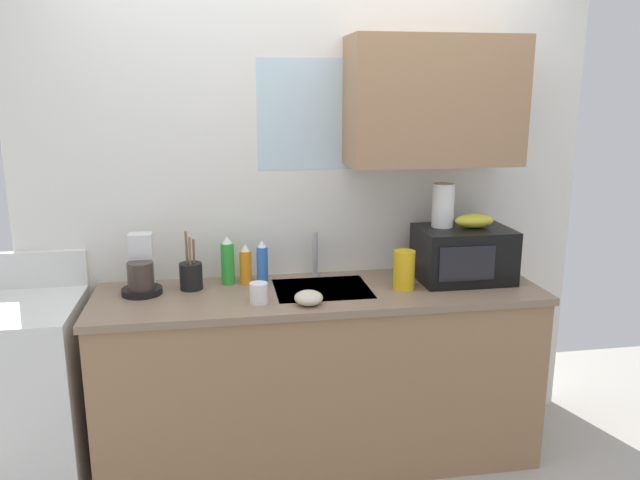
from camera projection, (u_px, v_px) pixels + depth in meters
name	position (u px, v px, depth m)	size (l,w,h in m)	color
kitchen_wall_assembly	(331.00, 187.00, 3.24)	(2.93, 0.42, 2.50)	white
counter_unit	(320.00, 374.00, 3.14)	(2.16, 0.63, 0.90)	#9E7551
sink_faucet	(315.00, 254.00, 3.24)	(0.03, 0.03, 0.23)	#B2B5BA
stove_range	(18.00, 396.00, 2.91)	(0.60, 0.60, 1.08)	white
microwave	(463.00, 254.00, 3.17)	(0.46, 0.35, 0.27)	black
banana_bunch	(474.00, 221.00, 3.14)	(0.20, 0.11, 0.07)	gold
paper_towel_roll	(443.00, 205.00, 3.14)	(0.11, 0.11, 0.22)	white
coffee_maker	(141.00, 271.00, 2.98)	(0.19, 0.21, 0.28)	black
dish_soap_bottle_blue	(262.00, 263.00, 3.12)	(0.06, 0.06, 0.22)	blue
dish_soap_bottle_orange	(246.00, 265.00, 3.12)	(0.06, 0.06, 0.20)	orange
dish_soap_bottle_green	(228.00, 262.00, 3.11)	(0.07, 0.07, 0.24)	green
cereal_canister	(404.00, 270.00, 3.03)	(0.10, 0.10, 0.19)	gold
mug_white	(259.00, 293.00, 2.84)	(0.08, 0.08, 0.10)	white
utensil_crock	(191.00, 275.00, 3.03)	(0.11, 0.11, 0.29)	black
small_bowl	(309.00, 298.00, 2.82)	(0.13, 0.13, 0.07)	beige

